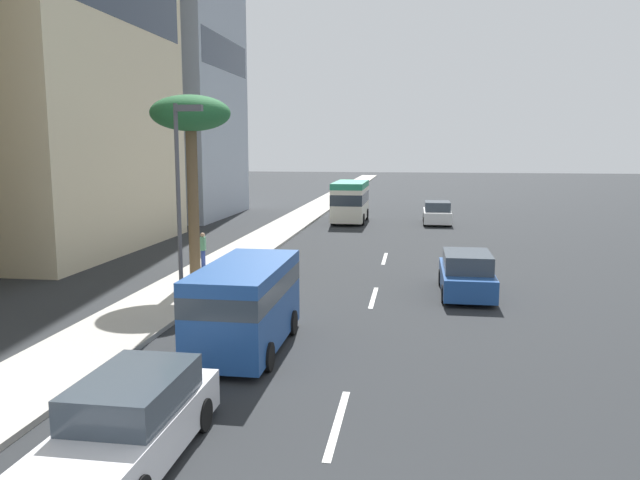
# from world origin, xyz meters

# --- Properties ---
(ground_plane) EXTENTS (198.00, 198.00, 0.00)m
(ground_plane) POSITION_xyz_m (31.50, 0.00, 0.00)
(ground_plane) COLOR #26282B
(sidewalk_right) EXTENTS (162.00, 2.83, 0.15)m
(sidewalk_right) POSITION_xyz_m (31.50, 7.31, 0.07)
(sidewalk_right) COLOR #B2ADA3
(sidewalk_right) RESTS_ON ground_plane
(lane_stripe_near) EXTENTS (3.20, 0.16, 0.01)m
(lane_stripe_near) POSITION_xyz_m (5.99, 0.00, 0.01)
(lane_stripe_near) COLOR silver
(lane_stripe_near) RESTS_ON ground_plane
(lane_stripe_mid) EXTENTS (3.20, 0.16, 0.01)m
(lane_stripe_mid) POSITION_xyz_m (16.54, 0.00, 0.01)
(lane_stripe_mid) COLOR silver
(lane_stripe_mid) RESTS_ON ground_plane
(lane_stripe_far) EXTENTS (3.20, 0.16, 0.01)m
(lane_stripe_far) POSITION_xyz_m (24.63, 0.00, 0.01)
(lane_stripe_far) COLOR silver
(lane_stripe_far) RESTS_ON ground_plane
(minibus_lead) EXTENTS (6.04, 2.38, 2.97)m
(minibus_lead) POSITION_xyz_m (39.34, 3.27, 1.63)
(minibus_lead) COLOR silver
(minibus_lead) RESTS_ON ground_plane
(van_second) EXTENTS (5.06, 2.14, 2.36)m
(van_second) POSITION_xyz_m (10.17, 3.04, 1.36)
(van_second) COLOR #1E478C
(van_second) RESTS_ON ground_plane
(car_third) EXTENTS (4.51, 1.97, 1.62)m
(car_third) POSITION_xyz_m (39.33, -3.00, 0.77)
(car_third) COLOR white
(car_third) RESTS_ON ground_plane
(car_fourth) EXTENTS (4.61, 1.90, 1.62)m
(car_fourth) POSITION_xyz_m (17.59, -3.38, 0.77)
(car_fourth) COLOR #1E478C
(car_fourth) RESTS_ON ground_plane
(car_fifth) EXTENTS (4.65, 1.82, 1.54)m
(car_fifth) POSITION_xyz_m (3.91, 3.37, 0.73)
(car_fifth) COLOR silver
(car_fifth) RESTS_ON ground_plane
(pedestrian_near_lamp) EXTENTS (0.34, 0.25, 1.55)m
(pedestrian_near_lamp) POSITION_xyz_m (20.54, 7.91, 0.99)
(pedestrian_near_lamp) COLOR navy
(pedestrian_near_lamp) RESTS_ON sidewalk_right
(palm_tree) EXTENTS (3.14, 3.14, 7.35)m
(palm_tree) POSITION_xyz_m (18.06, 7.38, 6.51)
(palm_tree) COLOR brown
(palm_tree) RESTS_ON sidewalk_right
(street_lamp) EXTENTS (0.24, 0.97, 6.72)m
(street_lamp) POSITION_xyz_m (13.80, 6.19, 4.30)
(street_lamp) COLOR #4C4C51
(street_lamp) RESTS_ON sidewalk_right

